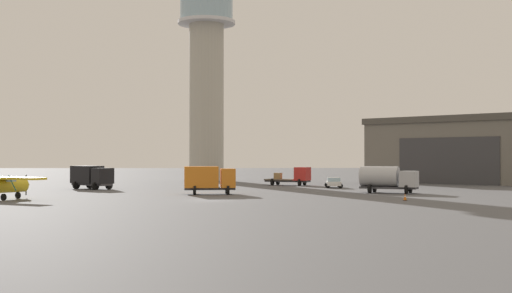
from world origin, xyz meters
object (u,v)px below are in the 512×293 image
truck_flatbed_red (295,177)px  car_white (334,182)px  truck_fuel_tanker_silver (388,178)px  traffic_cone_near_left (405,197)px  control_tower (206,70)px  truck_box_black (91,176)px  truck_box_orange (209,179)px

truck_flatbed_red → car_white: 9.01m
truck_fuel_tanker_silver → car_white: bearing=133.0°
truck_fuel_tanker_silver → car_white: truck_fuel_tanker_silver is taller
truck_flatbed_red → traffic_cone_near_left: 35.31m
control_tower → truck_box_black: bearing=-112.2°
truck_box_black → traffic_cone_near_left: size_ratio=9.17×
control_tower → truck_fuel_tanker_silver: bearing=-62.6°
truck_box_black → car_white: truck_box_black is taller
truck_box_black → traffic_cone_near_left: 41.83m
control_tower → truck_fuel_tanker_silver: (22.41, -43.23, -17.98)m
control_tower → truck_box_orange: 48.60m
truck_flatbed_red → truck_fuel_tanker_silver: bearing=-42.8°
car_white → traffic_cone_near_left: (2.78, -26.76, -0.41)m
control_tower → truck_flatbed_red: 31.76m
truck_fuel_tanker_silver → truck_box_black: truck_fuel_tanker_silver is taller
traffic_cone_near_left → truck_fuel_tanker_silver: bearing=84.0°
truck_flatbed_red → truck_box_orange: bearing=-91.4°
truck_box_black → control_tower: bearing=108.3°
truck_fuel_tanker_silver → car_white: 14.15m
car_white → traffic_cone_near_left: size_ratio=6.63×
car_white → truck_box_black: bearing=100.7°
control_tower → car_white: control_tower is taller
truck_flatbed_red → car_white: (4.52, -7.77, -0.54)m
truck_flatbed_red → traffic_cone_near_left: truck_flatbed_red is taller
truck_fuel_tanker_silver → traffic_cone_near_left: 13.41m
truck_box_orange → truck_box_black: (-15.48, 12.52, -0.04)m
control_tower → car_white: (18.25, -29.74, -18.92)m
truck_fuel_tanker_silver → truck_flatbed_red: truck_fuel_tanker_silver is taller
truck_fuel_tanker_silver → truck_box_orange: truck_box_orange is taller
truck_box_orange → traffic_cone_near_left: truck_box_orange is taller
truck_box_orange → car_white: (16.04, 15.38, -0.98)m
car_white → traffic_cone_near_left: car_white is taller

